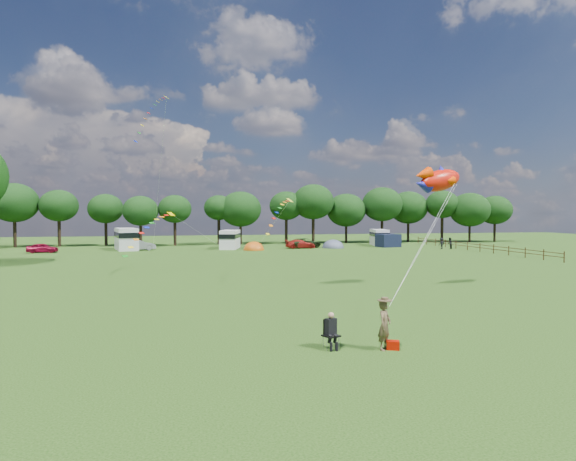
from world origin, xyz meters
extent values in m
plane|color=black|center=(0.00, 0.00, 0.00)|extent=(180.00, 180.00, 0.00)
cylinder|color=black|center=(-33.19, 55.37, 2.10)|extent=(0.49, 0.49, 4.21)
ellipsoid|color=black|center=(-33.19, 55.37, 6.87)|extent=(7.11, 7.11, 6.05)
cylinder|color=black|center=(-26.90, 55.70, 2.13)|extent=(0.49, 0.49, 4.25)
ellipsoid|color=black|center=(-26.90, 55.70, 6.45)|extent=(5.86, 5.86, 4.98)
cylinder|color=black|center=(-20.03, 56.31, 1.95)|extent=(0.47, 0.47, 3.90)
ellipsoid|color=black|center=(-20.03, 56.31, 6.00)|extent=(5.58, 5.58, 4.74)
cylinder|color=black|center=(-14.36, 53.27, 1.78)|extent=(0.44, 0.44, 3.56)
ellipsoid|color=black|center=(-14.36, 53.27, 5.64)|extent=(5.56, 5.56, 4.73)
cylinder|color=black|center=(-9.09, 54.23, 1.98)|extent=(0.47, 0.47, 3.95)
ellipsoid|color=black|center=(-9.09, 54.23, 5.95)|extent=(5.33, 5.33, 4.53)
cylinder|color=black|center=(-1.92, 56.03, 2.17)|extent=(0.50, 0.50, 4.33)
ellipsoid|color=black|center=(-1.92, 56.03, 6.19)|extent=(4.95, 4.95, 4.21)
cylinder|color=black|center=(1.70, 55.56, 1.66)|extent=(0.43, 0.43, 3.31)
ellipsoid|color=black|center=(1.70, 55.56, 5.95)|extent=(7.03, 7.03, 5.98)
cylinder|color=black|center=(9.66, 55.80, 2.18)|extent=(0.50, 0.50, 4.36)
ellipsoid|color=black|center=(9.66, 55.80, 6.56)|extent=(5.84, 5.84, 4.97)
cylinder|color=black|center=(14.25, 54.92, 2.27)|extent=(0.51, 0.51, 4.55)
ellipsoid|color=black|center=(14.25, 54.92, 7.23)|extent=(7.15, 7.15, 6.08)
cylinder|color=black|center=(20.49, 55.63, 1.61)|extent=(0.42, 0.42, 3.21)
ellipsoid|color=black|center=(20.49, 55.63, 5.80)|extent=(6.90, 6.90, 5.86)
cylinder|color=black|center=(26.98, 54.96, 2.09)|extent=(0.48, 0.48, 4.17)
ellipsoid|color=black|center=(26.98, 54.96, 6.86)|extent=(7.16, 7.16, 6.09)
cylinder|color=black|center=(32.97, 56.89, 1.83)|extent=(0.45, 0.45, 3.66)
ellipsoid|color=black|center=(32.97, 56.89, 6.31)|extent=(7.05, 7.05, 5.99)
cylinder|color=black|center=(38.41, 54.37, 2.32)|extent=(0.52, 0.52, 4.65)
ellipsoid|color=black|center=(38.41, 54.37, 6.88)|extent=(5.96, 5.96, 5.06)
cylinder|color=black|center=(43.16, 53.04, 1.59)|extent=(0.42, 0.42, 3.19)
ellipsoid|color=black|center=(43.16, 53.04, 5.89)|extent=(7.23, 7.23, 6.14)
cylinder|color=black|center=(48.55, 53.44, 1.76)|extent=(0.44, 0.44, 3.52)
ellipsoid|color=black|center=(48.55, 53.44, 5.86)|extent=(6.22, 6.22, 5.28)
cylinder|color=#472D19|center=(32.00, 18.00, 0.60)|extent=(0.12, 0.12, 1.20)
cylinder|color=#472D19|center=(32.00, 21.00, 0.60)|extent=(0.12, 0.12, 1.20)
cylinder|color=#472D19|center=(32.00, 19.50, 0.95)|extent=(0.08, 3.00, 0.08)
cylinder|color=#472D19|center=(32.00, 19.50, 0.55)|extent=(0.08, 3.00, 0.08)
cylinder|color=#472D19|center=(32.00, 24.00, 0.60)|extent=(0.12, 0.12, 1.20)
cylinder|color=#472D19|center=(32.00, 22.50, 0.95)|extent=(0.08, 3.00, 0.08)
cylinder|color=#472D19|center=(32.00, 22.50, 0.55)|extent=(0.08, 3.00, 0.08)
cylinder|color=#472D19|center=(32.00, 27.00, 0.60)|extent=(0.12, 0.12, 1.20)
cylinder|color=#472D19|center=(32.00, 25.50, 0.95)|extent=(0.08, 3.00, 0.08)
cylinder|color=#472D19|center=(32.00, 25.50, 0.55)|extent=(0.08, 3.00, 0.08)
cylinder|color=#472D19|center=(32.00, 30.00, 0.60)|extent=(0.12, 0.12, 1.20)
cylinder|color=#472D19|center=(32.00, 28.50, 0.95)|extent=(0.08, 3.00, 0.08)
cylinder|color=#472D19|center=(32.00, 28.50, 0.55)|extent=(0.08, 3.00, 0.08)
cylinder|color=#472D19|center=(32.00, 33.00, 0.60)|extent=(0.12, 0.12, 1.20)
cylinder|color=#472D19|center=(32.00, 31.50, 0.95)|extent=(0.08, 3.00, 0.08)
cylinder|color=#472D19|center=(32.00, 31.50, 0.55)|extent=(0.08, 3.00, 0.08)
cylinder|color=#472D19|center=(32.00, 36.00, 0.60)|extent=(0.12, 0.12, 1.20)
cylinder|color=#472D19|center=(32.00, 34.50, 0.95)|extent=(0.08, 3.00, 0.08)
cylinder|color=#472D19|center=(32.00, 34.50, 0.55)|extent=(0.08, 3.00, 0.08)
cylinder|color=#472D19|center=(32.00, 39.00, 0.60)|extent=(0.12, 0.12, 1.20)
cylinder|color=#472D19|center=(32.00, 37.50, 0.95)|extent=(0.08, 3.00, 0.08)
cylinder|color=#472D19|center=(32.00, 37.50, 0.55)|extent=(0.08, 3.00, 0.08)
cylinder|color=#472D19|center=(32.00, 42.00, 0.60)|extent=(0.12, 0.12, 1.20)
cylinder|color=#472D19|center=(32.00, 40.50, 0.95)|extent=(0.08, 3.00, 0.08)
cylinder|color=#472D19|center=(32.00, 40.50, 0.55)|extent=(0.08, 3.00, 0.08)
cylinder|color=#472D19|center=(32.00, 45.00, 0.60)|extent=(0.12, 0.12, 1.20)
cylinder|color=#472D19|center=(32.00, 43.50, 0.95)|extent=(0.08, 3.00, 0.08)
cylinder|color=#472D19|center=(32.00, 43.50, 0.55)|extent=(0.08, 3.00, 0.08)
cylinder|color=#472D19|center=(32.00, 48.00, 0.60)|extent=(0.12, 0.12, 1.20)
cylinder|color=#472D19|center=(32.00, 46.50, 0.95)|extent=(0.08, 3.00, 0.08)
cylinder|color=#472D19|center=(32.00, 46.50, 0.55)|extent=(0.08, 3.00, 0.08)
cylinder|color=#472D19|center=(32.00, 51.00, 0.60)|extent=(0.12, 0.12, 1.20)
cylinder|color=#472D19|center=(32.00, 49.50, 0.95)|extent=(0.08, 3.00, 0.08)
cylinder|color=#472D19|center=(32.00, 49.50, 0.55)|extent=(0.08, 3.00, 0.08)
imported|color=maroon|center=(-25.91, 43.06, 0.65)|extent=(3.94, 1.63, 1.30)
imported|color=gray|center=(-13.88, 44.70, 0.76)|extent=(4.55, 2.68, 1.51)
imported|color=#A71D16|center=(9.42, 44.16, 0.65)|extent=(4.35, 1.85, 1.30)
imported|color=black|center=(10.35, 45.14, 0.72)|extent=(5.80, 4.08, 1.45)
cube|color=silver|center=(-15.71, 46.35, 1.55)|extent=(4.03, 6.66, 3.10)
cube|color=black|center=(-15.71, 46.35, 2.18)|extent=(4.11, 6.79, 0.74)
cylinder|color=black|center=(-15.25, 44.45, 0.44)|extent=(0.93, 0.52, 0.87)
cylinder|color=black|center=(-16.17, 48.25, 0.44)|extent=(0.93, 0.52, 0.87)
cube|color=silver|center=(-0.93, 45.65, 1.36)|extent=(3.54, 5.85, 2.73)
cube|color=black|center=(-0.93, 45.65, 1.92)|extent=(3.61, 5.97, 0.65)
cylinder|color=black|center=(-1.34, 43.98, 0.38)|extent=(0.81, 0.46, 0.77)
cylinder|color=black|center=(-0.53, 47.32, 0.38)|extent=(0.81, 0.46, 0.77)
cube|color=silver|center=(23.62, 48.08, 1.30)|extent=(3.14, 5.52, 2.60)
cube|color=black|center=(23.62, 48.08, 1.83)|extent=(3.20, 5.63, 0.62)
cylinder|color=black|center=(23.32, 46.47, 0.37)|extent=(0.77, 0.40, 0.73)
cylinder|color=black|center=(23.93, 49.69, 0.37)|extent=(0.77, 0.40, 0.73)
ellipsoid|color=#BB500D|center=(2.15, 42.21, 0.02)|extent=(2.91, 3.34, 2.39)
cylinder|color=#BB500D|center=(2.15, 42.21, 0.04)|extent=(3.05, 3.05, 0.08)
ellipsoid|color=#464E62|center=(14.50, 44.04, 0.02)|extent=(3.19, 3.67, 2.49)
cylinder|color=#464E62|center=(14.50, 44.04, 0.04)|extent=(3.35, 3.35, 0.08)
cube|color=black|center=(23.51, 44.27, 1.00)|extent=(3.61, 3.13, 1.99)
imported|color=brown|center=(0.31, -8.62, 0.94)|extent=(0.81, 0.80, 1.88)
cylinder|color=#99999E|center=(-1.89, -8.30, 0.25)|extent=(0.02, 0.02, 0.50)
cylinder|color=#99999E|center=(-1.41, -8.30, 0.25)|extent=(0.02, 0.02, 0.50)
cylinder|color=#99999E|center=(-1.89, -7.82, 0.25)|extent=(0.02, 0.02, 0.50)
cylinder|color=#99999E|center=(-1.41, -7.82, 0.25)|extent=(0.02, 0.02, 0.50)
cube|color=black|center=(-1.65, -8.06, 0.50)|extent=(0.74, 0.73, 0.05)
cube|color=black|center=(-1.65, -7.80, 0.82)|extent=(0.55, 0.27, 0.60)
cube|color=black|center=(-1.65, -8.01, 0.85)|extent=(0.49, 0.40, 0.64)
sphere|color=tan|center=(-1.65, -8.04, 1.29)|extent=(0.24, 0.24, 0.24)
cube|color=#A70E00|center=(0.64, -8.65, 0.17)|extent=(0.56, 0.47, 0.34)
ellipsoid|color=red|center=(10.45, 5.42, 7.56)|extent=(3.99, 2.32, 2.17)
ellipsoid|color=gold|center=(10.45, 5.42, 7.39)|extent=(2.51, 1.43, 1.19)
cone|color=#FF3D00|center=(8.86, 5.00, 7.90)|extent=(1.54, 1.26, 1.14)
cone|color=#1A19A1|center=(8.86, 5.00, 7.22)|extent=(1.54, 1.26, 1.14)
cone|color=#1A19A1|center=(10.56, 5.45, 8.26)|extent=(1.02, 1.14, 0.97)
sphere|color=white|center=(11.60, 6.14, 7.76)|extent=(0.36, 0.36, 0.36)
sphere|color=black|center=(11.68, 6.22, 7.76)|extent=(0.18, 0.18, 0.18)
cube|color=yellow|center=(-9.19, 27.69, 17.64)|extent=(0.63, 0.67, 0.33)
cube|color=red|center=(-9.46, 27.20, 17.42)|extent=(0.37, 0.53, 0.09)
cube|color=orange|center=(-9.73, 26.70, 17.15)|extent=(0.37, 0.53, 0.10)
cube|color=yellow|center=(-10.00, 26.21, 16.81)|extent=(0.37, 0.53, 0.11)
cube|color=#198C1E|center=(-10.27, 25.71, 16.38)|extent=(0.36, 0.53, 0.12)
cube|color=#0C1EB2|center=(-10.54, 25.22, 15.88)|extent=(0.36, 0.52, 0.13)
cube|color=red|center=(-10.81, 24.72, 15.29)|extent=(0.36, 0.52, 0.13)
cube|color=orange|center=(-11.08, 24.23, 14.63)|extent=(0.35, 0.52, 0.14)
cube|color=yellow|center=(-11.35, 23.73, 13.88)|extent=(0.35, 0.52, 0.15)
cube|color=#198C1E|center=(-11.62, 23.24, 13.06)|extent=(0.34, 0.52, 0.16)
cube|color=#0C1EB2|center=(-11.89, 22.74, 12.15)|extent=(0.33, 0.51, 0.16)
cube|color=#D2BB00|center=(-8.57, 20.52, 5.17)|extent=(0.80, 0.82, 0.38)
cube|color=red|center=(-8.98, 20.07, 5.07)|extent=(0.53, 0.59, 0.11)
cube|color=orange|center=(-9.38, 19.62, 4.92)|extent=(0.53, 0.58, 0.12)
cube|color=yellow|center=(-9.79, 19.17, 4.69)|extent=(0.53, 0.58, 0.13)
cube|color=#198C1E|center=(-10.19, 18.72, 4.38)|extent=(0.52, 0.58, 0.14)
cube|color=#0C1EB2|center=(-10.60, 18.27, 3.99)|extent=(0.52, 0.58, 0.15)
cube|color=red|center=(-11.00, 17.82, 3.53)|extent=(0.52, 0.57, 0.16)
cube|color=orange|center=(-11.41, 17.37, 2.98)|extent=(0.51, 0.57, 0.16)
cube|color=yellow|center=(-11.81, 16.92, 2.35)|extent=(0.51, 0.57, 0.17)
cube|color=#198C1E|center=(-12.22, 16.47, 1.64)|extent=(0.50, 0.56, 0.18)
cube|color=#FCF629|center=(1.06, 12.35, 6.29)|extent=(0.66, 0.68, 0.32)
cube|color=red|center=(0.74, 11.81, 6.22)|extent=(0.43, 0.50, 0.09)
cube|color=orange|center=(0.43, 11.27, 6.11)|extent=(0.43, 0.50, 0.10)
cube|color=yellow|center=(0.11, 10.73, 5.91)|extent=(0.42, 0.49, 0.11)
cube|color=#198C1E|center=(-0.20, 10.19, 5.64)|extent=(0.42, 0.49, 0.12)
cube|color=#0C1EB2|center=(-0.52, 9.65, 5.29)|extent=(0.42, 0.49, 0.12)
cube|color=red|center=(-0.83, 9.11, 4.86)|extent=(0.41, 0.49, 0.13)
cube|color=orange|center=(-1.15, 8.57, 4.35)|extent=(0.41, 0.49, 0.14)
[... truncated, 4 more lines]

